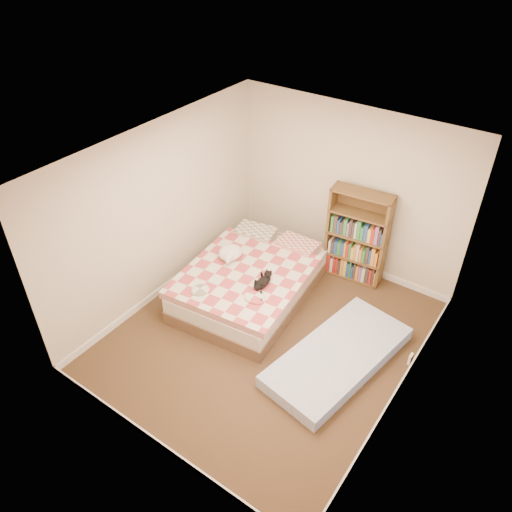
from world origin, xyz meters
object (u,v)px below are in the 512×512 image
Objects in this scene: floor_mattress at (338,357)px; white_dog at (230,253)px; bookshelf at (356,246)px; black_cat at (264,281)px; bed at (252,280)px.

white_dog reaches higher than floor_mattress.
bookshelf is at bearing 120.21° from floor_mattress.
bookshelf is 0.73× the size of floor_mattress.
floor_mattress is at bearing -74.98° from bookshelf.
bookshelf is 2.56× the size of black_cat.
black_cat is (-0.62, -1.48, 0.03)m from bookshelf.
floor_mattress is (1.61, -0.42, -0.17)m from bed.
black_cat is 0.75m from white_dog.
bed is at bearing 18.72° from white_dog.
white_dog is at bearing 178.01° from floor_mattress.
bookshelf is (0.98, 1.24, 0.28)m from bed.
bed reaches higher than floor_mattress.
bed is 1.59× the size of bookshelf.
floor_mattress is 1.34m from black_cat.
white_dog reaches higher than bed.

